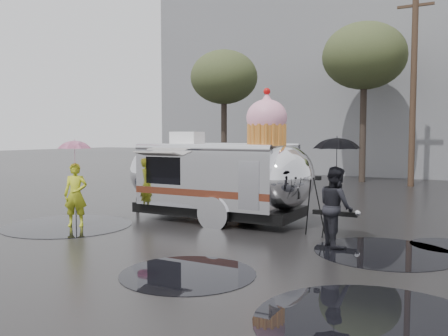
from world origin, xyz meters
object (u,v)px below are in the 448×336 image
Objects in this scene: airstream_trailer at (220,174)px; person_left at (76,195)px; person_right at (336,206)px; tripod at (318,201)px.

airstream_trailer is 3.92m from person_left.
tripod is at bearing 0.01° from person_right.
person_left is at bearing -141.53° from tripod.
tripod is (3.01, -0.56, -0.47)m from airstream_trailer.
person_left is 6.25m from tripod.
airstream_trailer is 3.10m from tripod.
person_right reaches higher than person_left.
person_left is 0.96× the size of person_right.
tripod is (5.90, 2.05, 0.00)m from person_left.
airstream_trailer reaches higher than tripod.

